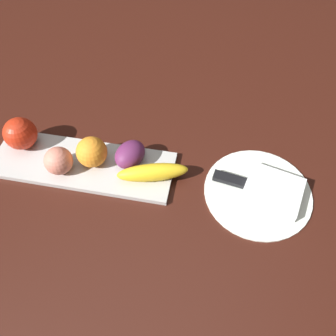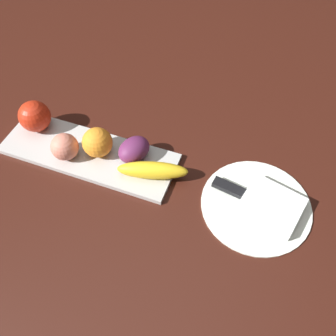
{
  "view_description": "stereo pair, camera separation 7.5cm",
  "coord_description": "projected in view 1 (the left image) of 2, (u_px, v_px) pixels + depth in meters",
  "views": [
    {
      "loc": [
        0.25,
        -0.42,
        0.64
      ],
      "look_at": [
        0.17,
        0.02,
        0.04
      ],
      "focal_mm": 36.66,
      "sensor_mm": 36.0,
      "label": 1
    },
    {
      "loc": [
        0.32,
        -0.4,
        0.64
      ],
      "look_at": [
        0.17,
        0.02,
        0.04
      ],
      "focal_mm": 36.66,
      "sensor_mm": 36.0,
      "label": 2
    }
  ],
  "objects": [
    {
      "name": "fruit_tray",
      "position": [
        83.0,
        164.0,
        0.8
      ],
      "size": [
        0.42,
        0.14,
        0.01
      ],
      "primitive_type": "cube",
      "color": "#BBBBB8",
      "rests_on": "ground_plane"
    },
    {
      "name": "dinner_plate",
      "position": [
        258.0,
        192.0,
        0.75
      ],
      "size": [
        0.24,
        0.24,
        0.01
      ],
      "primitive_type": "cylinder",
      "color": "white",
      "rests_on": "ground_plane"
    },
    {
      "name": "grape_bunch",
      "position": [
        130.0,
        154.0,
        0.77
      ],
      "size": [
        0.09,
        0.1,
        0.05
      ],
      "primitive_type": "ellipsoid",
      "rotation": [
        0.0,
        0.0,
        4.3
      ],
      "color": "#602450",
      "rests_on": "fruit_tray"
    },
    {
      "name": "ground_plane",
      "position": [
        96.0,
        175.0,
        0.79
      ],
      "size": [
        2.4,
        2.4,
        0.0
      ],
      "primitive_type": "plane",
      "color": "#37150E"
    },
    {
      "name": "peach",
      "position": [
        59.0,
        161.0,
        0.76
      ],
      "size": [
        0.06,
        0.06,
        0.06
      ],
      "primitive_type": "sphere",
      "color": "#D67B65",
      "rests_on": "fruit_tray"
    },
    {
      "name": "banana",
      "position": [
        153.0,
        172.0,
        0.75
      ],
      "size": [
        0.16,
        0.08,
        0.04
      ],
      "primitive_type": "ellipsoid",
      "rotation": [
        0.0,
        0.0,
        3.44
      ],
      "color": "yellow",
      "rests_on": "fruit_tray"
    },
    {
      "name": "apple",
      "position": [
        20.0,
        134.0,
        0.8
      ],
      "size": [
        0.08,
        0.08,
        0.08
      ],
      "primitive_type": "sphere",
      "color": "red",
      "rests_on": "fruit_tray"
    },
    {
      "name": "orange_near_apple",
      "position": [
        92.0,
        152.0,
        0.77
      ],
      "size": [
        0.07,
        0.07,
        0.07
      ],
      "primitive_type": "sphere",
      "color": "orange",
      "rests_on": "fruit_tray"
    },
    {
      "name": "knife",
      "position": [
        240.0,
        182.0,
        0.76
      ],
      "size": [
        0.18,
        0.05,
        0.01
      ],
      "rotation": [
        0.0,
        0.0,
        -0.16
      ],
      "color": "silver",
      "rests_on": "dinner_plate"
    },
    {
      "name": "folded_napkin",
      "position": [
        273.0,
        190.0,
        0.74
      ],
      "size": [
        0.14,
        0.13,
        0.02
      ],
      "primitive_type": "cube",
      "rotation": [
        0.0,
        0.0,
        -0.24
      ],
      "color": "white",
      "rests_on": "dinner_plate"
    }
  ]
}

